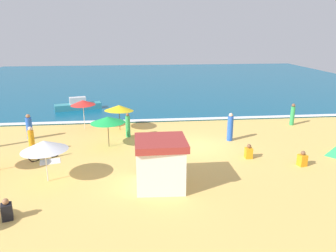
{
  "coord_description": "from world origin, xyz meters",
  "views": [
    {
      "loc": [
        -3.86,
        -19.15,
        7.12
      ],
      "look_at": [
        -1.61,
        2.12,
        0.8
      ],
      "focal_mm": 34.77,
      "sensor_mm": 36.0,
      "label": 1
    }
  ],
  "objects_px": {
    "beach_umbrella_5": "(108,120)",
    "beachgoer_1": "(32,141)",
    "beach_umbrella_0": "(119,108)",
    "beachgoer_11": "(302,159)",
    "beachgoer_0": "(230,128)",
    "beachgoer_9": "(292,115)",
    "beach_umbrella_3": "(83,103)",
    "lifeguard_cabana": "(161,163)",
    "small_boat_0": "(78,105)",
    "beachgoer_4": "(29,127)",
    "beachgoer_8": "(128,126)",
    "beachgoer_5": "(249,152)",
    "beach_umbrella_1": "(44,146)",
    "beachgoer_2": "(7,210)",
    "parked_bicycle": "(44,153)"
  },
  "relations": [
    {
      "from": "beach_umbrella_0",
      "to": "beachgoer_8",
      "type": "distance_m",
      "value": 2.0
    },
    {
      "from": "lifeguard_cabana",
      "to": "beachgoer_4",
      "type": "height_order",
      "value": "lifeguard_cabana"
    },
    {
      "from": "parked_bicycle",
      "to": "small_boat_0",
      "type": "relative_size",
      "value": 0.37
    },
    {
      "from": "beach_umbrella_3",
      "to": "beachgoer_1",
      "type": "relative_size",
      "value": 1.54
    },
    {
      "from": "lifeguard_cabana",
      "to": "parked_bicycle",
      "type": "height_order",
      "value": "lifeguard_cabana"
    },
    {
      "from": "beach_umbrella_5",
      "to": "beachgoer_0",
      "type": "height_order",
      "value": "beach_umbrella_5"
    },
    {
      "from": "beach_umbrella_5",
      "to": "beachgoer_4",
      "type": "distance_m",
      "value": 5.91
    },
    {
      "from": "beach_umbrella_0",
      "to": "beachgoer_11",
      "type": "bearing_deg",
      "value": -37.5
    },
    {
      "from": "beach_umbrella_3",
      "to": "beachgoer_8",
      "type": "distance_m",
      "value": 4.18
    },
    {
      "from": "beachgoer_0",
      "to": "beach_umbrella_3",
      "type": "bearing_deg",
      "value": 159.24
    },
    {
      "from": "beachgoer_0",
      "to": "beachgoer_5",
      "type": "relative_size",
      "value": 2.23
    },
    {
      "from": "beachgoer_9",
      "to": "beachgoer_2",
      "type": "bearing_deg",
      "value": -146.36
    },
    {
      "from": "beach_umbrella_3",
      "to": "beachgoer_9",
      "type": "relative_size",
      "value": 1.5
    },
    {
      "from": "beachgoer_11",
      "to": "beachgoer_0",
      "type": "bearing_deg",
      "value": 120.69
    },
    {
      "from": "beach_umbrella_1",
      "to": "beachgoer_9",
      "type": "relative_size",
      "value": 1.79
    },
    {
      "from": "beach_umbrella_0",
      "to": "small_boat_0",
      "type": "xyz_separation_m",
      "value": [
        -4.03,
        6.53,
        -1.19
      ]
    },
    {
      "from": "lifeguard_cabana",
      "to": "beach_umbrella_0",
      "type": "xyz_separation_m",
      "value": [
        -2.26,
        9.37,
        0.48
      ]
    },
    {
      "from": "beachgoer_1",
      "to": "beach_umbrella_3",
      "type": "bearing_deg",
      "value": 63.53
    },
    {
      "from": "beachgoer_8",
      "to": "beachgoer_9",
      "type": "distance_m",
      "value": 12.77
    },
    {
      "from": "beachgoer_1",
      "to": "beachgoer_9",
      "type": "distance_m",
      "value": 18.83
    },
    {
      "from": "beachgoer_0",
      "to": "beachgoer_9",
      "type": "relative_size",
      "value": 1.11
    },
    {
      "from": "parked_bicycle",
      "to": "beach_umbrella_1",
      "type": "bearing_deg",
      "value": -73.31
    },
    {
      "from": "beach_umbrella_1",
      "to": "beachgoer_2",
      "type": "bearing_deg",
      "value": -102.53
    },
    {
      "from": "beachgoer_4",
      "to": "small_boat_0",
      "type": "xyz_separation_m",
      "value": [
        1.97,
        7.97,
        -0.33
      ]
    },
    {
      "from": "beach_umbrella_5",
      "to": "beachgoer_2",
      "type": "distance_m",
      "value": 8.79
    },
    {
      "from": "beachgoer_11",
      "to": "beachgoer_5",
      "type": "bearing_deg",
      "value": 151.34
    },
    {
      "from": "lifeguard_cabana",
      "to": "beach_umbrella_0",
      "type": "height_order",
      "value": "lifeguard_cabana"
    },
    {
      "from": "beach_umbrella_0",
      "to": "beachgoer_5",
      "type": "xyz_separation_m",
      "value": [
        7.6,
        -6.39,
        -1.31
      ]
    },
    {
      "from": "parked_bicycle",
      "to": "beachgoer_2",
      "type": "bearing_deg",
      "value": -88.66
    },
    {
      "from": "beachgoer_9",
      "to": "beach_umbrella_5",
      "type": "bearing_deg",
      "value": -165.94
    },
    {
      "from": "beachgoer_0",
      "to": "beachgoer_9",
      "type": "distance_m",
      "value": 6.66
    },
    {
      "from": "beach_umbrella_1",
      "to": "beach_umbrella_5",
      "type": "relative_size",
      "value": 1.17
    },
    {
      "from": "parked_bicycle",
      "to": "beachgoer_9",
      "type": "bearing_deg",
      "value": 16.77
    },
    {
      "from": "beachgoer_9",
      "to": "small_boat_0",
      "type": "xyz_separation_m",
      "value": [
        -17.34,
        6.62,
        -0.34
      ]
    },
    {
      "from": "beachgoer_11",
      "to": "beach_umbrella_0",
      "type": "bearing_deg",
      "value": 142.5
    },
    {
      "from": "beachgoer_2",
      "to": "small_boat_0",
      "type": "relative_size",
      "value": 0.21
    },
    {
      "from": "beach_umbrella_1",
      "to": "beachgoer_4",
      "type": "height_order",
      "value": "beach_umbrella_1"
    },
    {
      "from": "beach_umbrella_3",
      "to": "beachgoer_2",
      "type": "distance_m",
      "value": 12.35
    },
    {
      "from": "parked_bicycle",
      "to": "small_boat_0",
      "type": "xyz_separation_m",
      "value": [
        0.05,
        11.86,
        0.1
      ]
    },
    {
      "from": "beachgoer_1",
      "to": "small_boat_0",
      "type": "bearing_deg",
      "value": 84.56
    },
    {
      "from": "beachgoer_1",
      "to": "beachgoer_8",
      "type": "height_order",
      "value": "beachgoer_8"
    },
    {
      "from": "beach_umbrella_0",
      "to": "small_boat_0",
      "type": "height_order",
      "value": "beach_umbrella_0"
    },
    {
      "from": "beachgoer_0",
      "to": "small_boat_0",
      "type": "relative_size",
      "value": 0.45
    },
    {
      "from": "beach_umbrella_5",
      "to": "beachgoer_1",
      "type": "bearing_deg",
      "value": -171.53
    },
    {
      "from": "parked_bicycle",
      "to": "beachgoer_4",
      "type": "bearing_deg",
      "value": 116.18
    },
    {
      "from": "beach_umbrella_0",
      "to": "beachgoer_0",
      "type": "relative_size",
      "value": 1.58
    },
    {
      "from": "beach_umbrella_3",
      "to": "small_boat_0",
      "type": "distance_m",
      "value": 6.27
    },
    {
      "from": "beach_umbrella_3",
      "to": "lifeguard_cabana",
      "type": "bearing_deg",
      "value": -63.79
    },
    {
      "from": "beachgoer_5",
      "to": "lifeguard_cabana",
      "type": "bearing_deg",
      "value": -150.86
    },
    {
      "from": "lifeguard_cabana",
      "to": "small_boat_0",
      "type": "relative_size",
      "value": 0.55
    }
  ]
}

